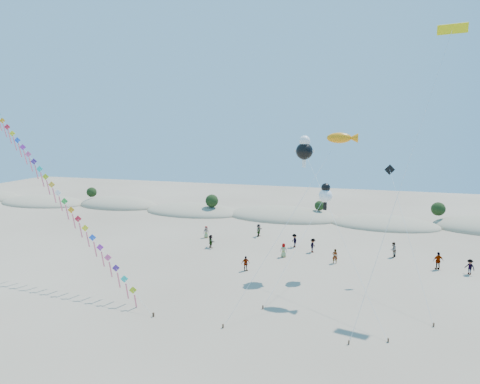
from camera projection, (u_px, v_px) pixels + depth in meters
name	position (u px, v px, depth m)	size (l,w,h in m)	color
ground	(154.00, 376.00, 24.53)	(160.00, 160.00, 0.00)	#83715A
dune_ridge	(289.00, 217.00, 67.04)	(145.30, 11.49, 5.57)	gray
kite_train	(56.00, 191.00, 39.49)	(25.12, 10.38, 17.39)	#3F2D1E
fish_kite	(342.00, 138.00, 35.78)	(9.30, 10.94, 14.55)	#3F2D1E
cartoon_kite_low	(325.00, 194.00, 40.19)	(4.90, 10.41, 9.49)	#3F2D1E
cartoon_kite_high	(304.00, 149.00, 40.62)	(8.86, 13.82, 14.19)	#3F2D1E
parafoil_kite	(451.00, 34.00, 33.55)	(8.50, 12.49, 23.62)	#3F2D1E
dark_kite	(399.00, 203.00, 37.13)	(3.56, 10.54, 11.41)	#3F2D1E
beachgoers	(308.00, 246.00, 48.24)	(32.03, 14.68, 1.89)	slate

